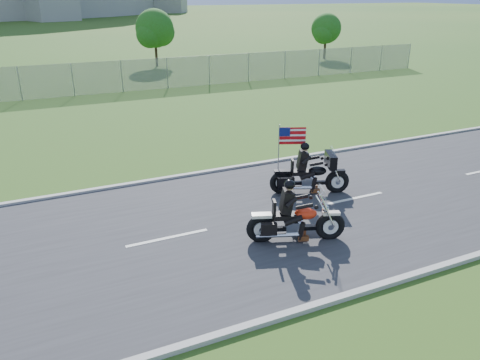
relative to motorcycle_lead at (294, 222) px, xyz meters
name	(u,v)px	position (x,y,z in m)	size (l,w,h in m)	color
ground	(237,225)	(-0.96, 1.46, -0.55)	(420.00, 420.00, 0.00)	#1F4916
road	(237,224)	(-0.96, 1.46, -0.53)	(120.00, 8.00, 0.04)	#28282B
curb_north	(189,175)	(-0.96, 5.51, -0.50)	(120.00, 0.18, 0.12)	#9E9B93
curb_south	(318,305)	(-0.96, -2.59, -0.50)	(120.00, 0.18, 0.12)	#9E9B93
fence	(20,83)	(-5.96, 21.46, 0.45)	(60.00, 0.03, 2.00)	gray
tree_fence_near	(155,30)	(5.08, 31.50, 2.43)	(3.52, 3.28, 4.75)	#382316
tree_fence_far	(326,30)	(21.08, 29.49, 2.09)	(3.08, 2.87, 4.20)	#382316
motorcycle_lead	(294,222)	(0.00, 0.00, 0.00)	(2.49, 1.21, 1.74)	black
motorcycle_follow	(310,177)	(2.03, 2.47, 0.04)	(2.44, 1.32, 2.14)	black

